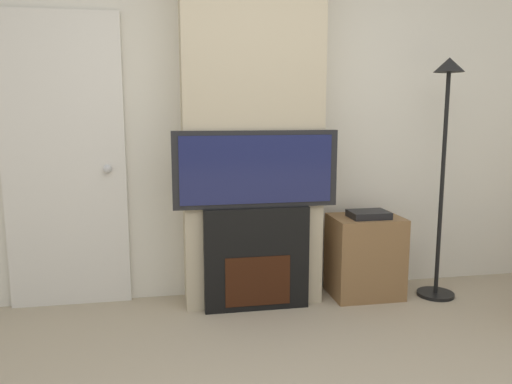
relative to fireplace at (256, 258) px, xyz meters
name	(u,v)px	position (x,y,z in m)	size (l,w,h in m)	color
wall_back	(247,114)	(0.00, 0.37, 0.99)	(6.00, 0.06, 2.70)	silver
chimney_breast	(252,114)	(0.00, 0.17, 0.99)	(0.97, 0.34, 2.70)	#BCAD8E
fireplace	(256,258)	(0.00, 0.00, 0.00)	(0.73, 0.15, 0.72)	black
television	(256,169)	(0.00, 0.00, 0.63)	(1.13, 0.07, 0.52)	black
floor_lamp	(444,145)	(1.37, -0.02, 0.78)	(0.27, 0.27, 1.74)	black
media_stand	(365,255)	(0.85, 0.09, -0.05)	(0.51, 0.39, 0.65)	brown
entry_door	(65,163)	(-1.29, 0.31, 0.66)	(0.82, 0.09, 2.04)	silver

